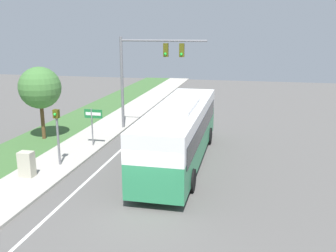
% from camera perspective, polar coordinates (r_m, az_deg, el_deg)
% --- Properties ---
extents(ground_plane, '(80.00, 80.00, 0.00)m').
position_cam_1_polar(ground_plane, '(15.87, -2.56, -11.71)').
color(ground_plane, '#565451').
extents(sidewalk, '(2.80, 80.00, 0.12)m').
position_cam_1_polar(sidewalk, '(18.30, -21.94, -8.91)').
color(sidewalk, '#ADA89E').
rests_on(sidewalk, ground_plane).
extents(lane_divider_near, '(0.14, 30.00, 0.01)m').
position_cam_1_polar(lane_divider_near, '(17.06, -14.53, -10.21)').
color(lane_divider_near, silver).
rests_on(lane_divider_near, ground_plane).
extents(bus, '(2.68, 11.84, 3.36)m').
position_cam_1_polar(bus, '(19.98, 1.85, -0.54)').
color(bus, '#2D8956').
rests_on(bus, ground_plane).
extents(signal_gantry, '(6.05, 0.41, 6.54)m').
position_cam_1_polar(signal_gantry, '(26.10, -3.32, 9.29)').
color(signal_gantry, slate).
rests_on(signal_gantry, ground_plane).
extents(pedestrian_signal, '(0.28, 0.34, 3.07)m').
position_cam_1_polar(pedestrian_signal, '(20.03, -16.52, -0.32)').
color(pedestrian_signal, slate).
rests_on(pedestrian_signal, ground_plane).
extents(street_sign, '(1.14, 0.08, 2.42)m').
position_cam_1_polar(street_sign, '(22.99, -11.39, 0.88)').
color(street_sign, slate).
rests_on(street_sign, ground_plane).
extents(utility_cabinet, '(0.68, 0.50, 1.24)m').
position_cam_1_polar(utility_cabinet, '(19.27, -20.74, -5.46)').
color(utility_cabinet, '#B7B29E').
rests_on(utility_cabinet, sidewalk).
extents(roadside_tree, '(2.65, 2.65, 4.67)m').
position_cam_1_polar(roadside_tree, '(25.10, -18.94, 5.51)').
color(roadside_tree, brown).
rests_on(roadside_tree, grass_verge).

